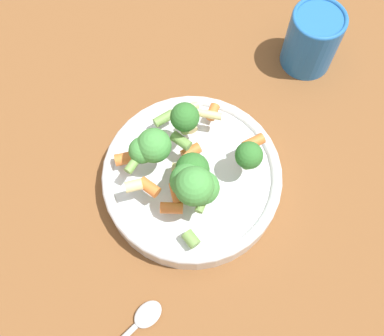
% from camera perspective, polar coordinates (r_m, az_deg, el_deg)
% --- Properties ---
extents(ground_plane, '(3.00, 3.00, 0.00)m').
position_cam_1_polar(ground_plane, '(0.59, 0.00, -2.04)').
color(ground_plane, brown).
extents(bowl, '(0.22, 0.22, 0.04)m').
position_cam_1_polar(bowl, '(0.57, 0.00, -1.24)').
color(bowl, silver).
rests_on(bowl, ground_plane).
extents(pasta_salad, '(0.19, 0.18, 0.09)m').
position_cam_1_polar(pasta_salad, '(0.51, -0.67, 0.32)').
color(pasta_salad, '#8CB766').
rests_on(pasta_salad, bowl).
extents(cup, '(0.07, 0.07, 0.09)m').
position_cam_1_polar(cup, '(0.67, 15.04, 15.54)').
color(cup, '#2366B2').
rests_on(cup, ground_plane).
extents(spoon, '(0.12, 0.13, 0.01)m').
position_cam_1_polar(spoon, '(0.55, -8.28, -20.21)').
color(spoon, silver).
rests_on(spoon, ground_plane).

